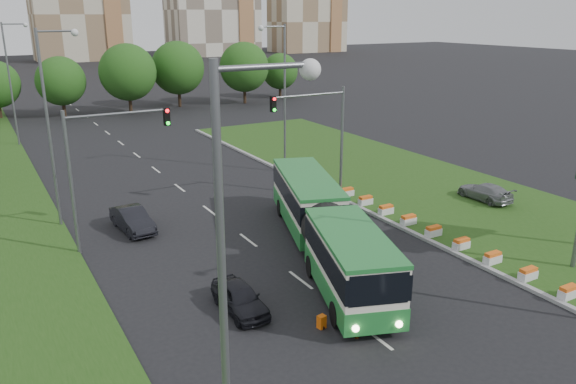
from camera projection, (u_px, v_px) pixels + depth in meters
ground at (349, 267)px, 29.59m from camera, size 360.00×360.00×0.00m
grass_median at (427, 190)px, 42.35m from camera, size 14.00×60.00×0.15m
median_kerb at (353, 204)px, 39.04m from camera, size 0.30×60.00×0.18m
lane_markings at (171, 181)px, 44.69m from camera, size 0.20×100.00×0.01m
flower_planters at (434, 231)px, 33.30m from camera, size 1.10×18.10×0.60m
traffic_mast_median at (323, 127)px, 38.49m from camera, size 5.76×0.32×8.00m
traffic_mast_left at (100, 157)px, 30.48m from camera, size 5.76×0.32×8.00m
street_lamps at (218, 128)px, 34.61m from camera, size 36.00×60.00×12.00m
tree_line at (177, 75)px, 78.40m from camera, size 120.00×8.00×9.00m
articulated_bus at (319, 226)px, 30.43m from camera, size 2.76×17.73×2.92m
car_left_near at (240, 298)px, 25.07m from camera, size 1.56×3.83×1.30m
car_left_far at (133, 219)px, 34.40m from camera, size 1.91×4.45×1.43m
car_median at (485, 192)px, 39.62m from camera, size 1.73×4.18×1.21m
pedestrian at (356, 319)px, 23.01m from camera, size 0.55×0.67×1.59m
shopping_trolley at (322, 322)px, 23.80m from camera, size 0.34×0.36×0.58m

